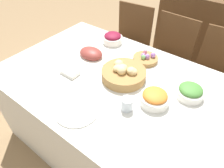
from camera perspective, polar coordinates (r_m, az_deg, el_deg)
ground_plane at (r=2.01m, az=1.48°, el=-16.11°), size 12.00×12.00×0.00m
dining_table at (r=1.70m, az=1.71°, el=-9.21°), size 1.80×1.11×0.77m
chair_far_center at (r=2.23m, az=15.55°, el=7.51°), size 0.44×0.44×0.91m
chair_far_right at (r=2.15m, az=27.31°, el=2.46°), size 0.45×0.45×0.91m
chair_far_left at (r=2.41m, az=4.89°, el=11.74°), size 0.46×0.46×0.91m
sideboard at (r=2.89m, az=25.01°, el=12.70°), size 1.18×0.44×0.95m
bread_basket at (r=1.43m, az=3.42°, el=3.06°), size 0.32×0.32×0.12m
egg_basket at (r=1.64m, az=9.60°, el=7.26°), size 0.20×0.20×0.08m
ham_platter at (r=1.67m, az=-5.99°, el=8.52°), size 0.32×0.22×0.09m
green_salad_bowl at (r=1.38m, az=21.43°, el=-2.04°), size 0.18×0.18×0.09m
beet_salad_bowl at (r=1.85m, az=0.18°, el=12.95°), size 0.18×0.18×0.10m
carrot_bowl at (r=1.27m, az=12.05°, el=-3.90°), size 0.18×0.18×0.10m
dinner_plate at (r=1.25m, az=-9.96°, el=-7.31°), size 0.27×0.27×0.01m
fork at (r=1.34m, az=-14.83°, el=-4.07°), size 0.02×0.16×0.00m
knife at (r=1.17m, az=-4.26°, el=-11.11°), size 0.02×0.16×0.00m
spoon at (r=1.16m, az=-3.11°, el=-11.84°), size 0.02×0.16×0.00m
drinking_cup at (r=1.21m, az=4.31°, el=-5.72°), size 0.07×0.07×0.09m
butter_dish at (r=1.51m, az=-11.95°, el=3.24°), size 0.13×0.08×0.03m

